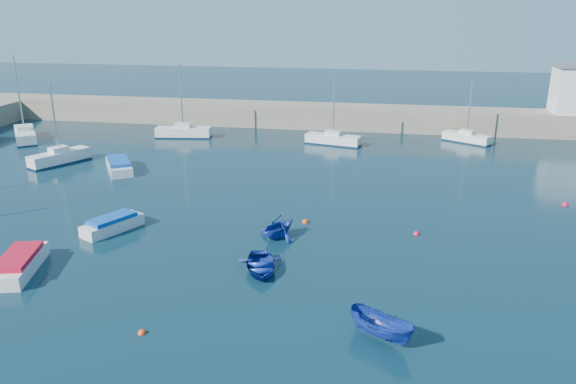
% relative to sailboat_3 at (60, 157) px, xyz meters
% --- Properties ---
extents(ground, '(220.00, 220.00, 0.00)m').
position_rel_sailboat_3_xyz_m(ground, '(22.67, -25.31, -0.64)').
color(ground, '#0B2733').
rests_on(ground, ground).
extents(back_wall, '(96.00, 4.50, 2.60)m').
position_rel_sailboat_3_xyz_m(back_wall, '(22.67, 20.69, 0.66)').
color(back_wall, gray).
rests_on(back_wall, ground).
extents(sailboat_3, '(4.01, 5.71, 7.59)m').
position_rel_sailboat_3_xyz_m(sailboat_3, '(0.00, 0.00, 0.00)').
color(sailboat_3, silver).
rests_on(sailboat_3, ground).
extents(sailboat_4, '(5.66, 6.68, 9.07)m').
position_rel_sailboat_3_xyz_m(sailboat_4, '(-8.99, 8.06, 0.00)').
color(sailboat_4, silver).
rests_on(sailboat_4, ground).
extents(sailboat_5, '(6.18, 2.49, 8.03)m').
position_rel_sailboat_3_xyz_m(sailboat_5, '(7.51, 12.35, -0.00)').
color(sailboat_5, silver).
rests_on(sailboat_5, ground).
extents(sailboat_6, '(6.01, 2.94, 7.69)m').
position_rel_sailboat_3_xyz_m(sailboat_6, '(24.21, 11.92, -0.06)').
color(sailboat_6, silver).
rests_on(sailboat_6, ground).
extents(sailboat_7, '(5.02, 3.92, 6.78)m').
position_rel_sailboat_3_xyz_m(sailboat_7, '(38.18, 15.31, -0.09)').
color(sailboat_7, silver).
rests_on(sailboat_7, ground).
extents(motorboat_0, '(2.87, 5.07, 1.08)m').
position_rel_sailboat_3_xyz_m(motorboat_0, '(10.14, -20.74, -0.13)').
color(motorboat_0, silver).
rests_on(motorboat_0, ground).
extents(motorboat_1, '(3.15, 4.28, 1.00)m').
position_rel_sailboat_3_xyz_m(motorboat_1, '(12.41, -14.29, -0.17)').
color(motorboat_1, silver).
rests_on(motorboat_1, ground).
extents(motorboat_2, '(4.26, 5.29, 1.06)m').
position_rel_sailboat_3_xyz_m(motorboat_2, '(6.48, -1.22, -0.14)').
color(motorboat_2, silver).
rests_on(motorboat_2, ground).
extents(dinghy_center, '(3.34, 4.05, 0.73)m').
position_rel_sailboat_3_xyz_m(dinghy_center, '(23.22, -18.32, -0.27)').
color(dinghy_center, navy).
rests_on(dinghy_center, ground).
extents(dinghy_left, '(3.63, 3.77, 1.53)m').
position_rel_sailboat_3_xyz_m(dinghy_left, '(23.26, -13.51, 0.13)').
color(dinghy_left, navy).
rests_on(dinghy_left, ground).
extents(dinghy_right, '(3.43, 2.84, 1.27)m').
position_rel_sailboat_3_xyz_m(dinghy_right, '(29.94, -23.93, 0.00)').
color(dinghy_right, navy).
rests_on(dinghy_right, ground).
extents(buoy_0, '(0.38, 0.38, 0.38)m').
position_rel_sailboat_3_xyz_m(buoy_0, '(19.34, -25.33, -0.64)').
color(buoy_0, red).
rests_on(buoy_0, ground).
extents(buoy_1, '(0.41, 0.41, 0.41)m').
position_rel_sailboat_3_xyz_m(buoy_1, '(31.96, -11.42, -0.64)').
color(buoy_1, red).
rests_on(buoy_1, ground).
extents(buoy_3, '(0.48, 0.48, 0.48)m').
position_rel_sailboat_3_xyz_m(buoy_3, '(24.61, -10.62, -0.64)').
color(buoy_3, red).
rests_on(buoy_3, ground).
extents(buoy_4, '(0.48, 0.48, 0.48)m').
position_rel_sailboat_3_xyz_m(buoy_4, '(42.98, -3.87, -0.64)').
color(buoy_4, red).
rests_on(buoy_4, ground).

